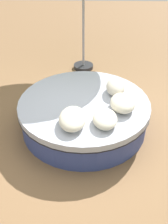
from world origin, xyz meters
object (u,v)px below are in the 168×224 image
throw_pillow_0 (73,119)px  throw_pillow_1 (105,119)px  throw_pillow_3 (115,87)px  throw_pillow_2 (123,103)px  round_bed (84,114)px

throw_pillow_0 → throw_pillow_1: size_ratio=1.18×
throw_pillow_0 → throw_pillow_3: 1.05m
throw_pillow_0 → throw_pillow_1: (-0.02, 0.45, -0.01)m
throw_pillow_2 → round_bed: bearing=-105.3°
throw_pillow_0 → throw_pillow_2: bearing=118.4°
round_bed → throw_pillow_3: throw_pillow_3 is taller
throw_pillow_2 → throw_pillow_3: 0.45m
round_bed → throw_pillow_1: 0.69m
round_bed → throw_pillow_3: size_ratio=4.58×
throw_pillow_1 → throw_pillow_3: (-0.81, 0.20, 0.03)m
round_bed → throw_pillow_0: (0.55, -0.14, 0.33)m
throw_pillow_2 → throw_pillow_3: bearing=-169.9°
round_bed → throw_pillow_1: throw_pillow_1 is taller
throw_pillow_3 → throw_pillow_2: bearing=10.1°
round_bed → throw_pillow_1: (0.53, 0.31, 0.32)m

